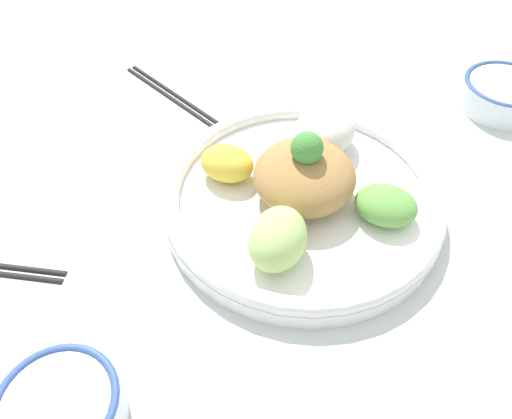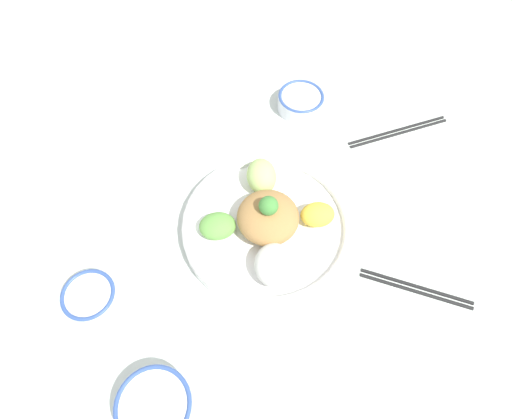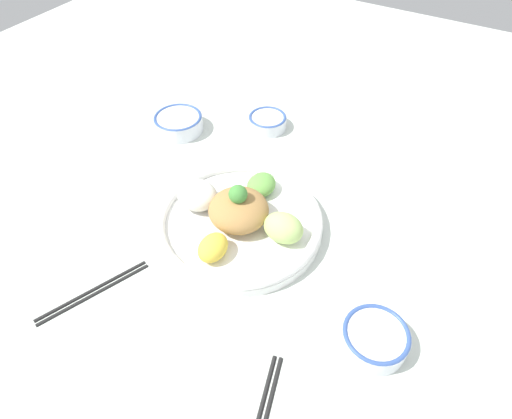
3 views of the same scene
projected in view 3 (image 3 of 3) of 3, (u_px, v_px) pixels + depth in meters
ground_plane at (254, 222)px, 0.86m from camera, size 2.40×2.40×0.00m
salad_platter at (239, 218)px, 0.83m from camera, size 0.33×0.33×0.11m
sauce_bowl_red at (179, 122)px, 1.06m from camera, size 0.12×0.12×0.04m
rice_bowl_blue at (375, 338)px, 0.66m from camera, size 0.10×0.10×0.04m
sauce_bowl_dark at (267, 121)px, 1.07m from camera, size 0.09×0.09×0.03m
chopsticks_pair_near at (93, 291)px, 0.75m from camera, size 0.19×0.09×0.01m
serving_spoon_main at (475, 294)px, 0.74m from camera, size 0.12×0.09×0.01m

